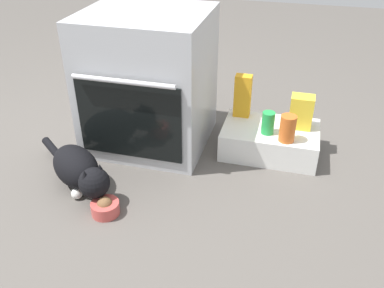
{
  "coord_description": "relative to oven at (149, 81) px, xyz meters",
  "views": [
    {
      "loc": [
        0.79,
        -1.56,
        1.26
      ],
      "look_at": [
        0.37,
        0.02,
        0.25
      ],
      "focal_mm": 39.27,
      "sensor_mm": 36.0,
      "label": 1
    }
  ],
  "objects": [
    {
      "name": "ground",
      "position": [
        -0.03,
        -0.4,
        -0.37
      ],
      "size": [
        8.0,
        8.0,
        0.0
      ],
      "primitive_type": "plane",
      "color": "#56514C"
    },
    {
      "name": "oven",
      "position": [
        0.0,
        0.0,
        0.0
      ],
      "size": [
        0.63,
        0.63,
        0.73
      ],
      "color": "#B7BABF",
      "rests_on": "ground"
    },
    {
      "name": "pantry_cabinet",
      "position": [
        0.67,
        0.04,
        -0.29
      ],
      "size": [
        0.51,
        0.34,
        0.15
      ],
      "primitive_type": "cube",
      "color": "white",
      "rests_on": "ground"
    },
    {
      "name": "food_bowl",
      "position": [
        0.02,
        -0.66,
        -0.33
      ],
      "size": [
        0.13,
        0.13,
        0.09
      ],
      "color": "#C64C47",
      "rests_on": "ground"
    },
    {
      "name": "cat",
      "position": [
        -0.17,
        -0.53,
        -0.26
      ],
      "size": [
        0.55,
        0.43,
        0.21
      ],
      "rotation": [
        0.0,
        0.0,
        -0.63
      ],
      "color": "black",
      "rests_on": "ground"
    },
    {
      "name": "sauce_jar",
      "position": [
        0.76,
        -0.07,
        -0.14
      ],
      "size": [
        0.08,
        0.08,
        0.14
      ],
      "primitive_type": "cylinder",
      "color": "#D16023",
      "rests_on": "pantry_cabinet"
    },
    {
      "name": "juice_carton",
      "position": [
        0.49,
        0.14,
        -0.09
      ],
      "size": [
        0.09,
        0.06,
        0.24
      ],
      "primitive_type": "cube",
      "color": "orange",
      "rests_on": "pantry_cabinet"
    },
    {
      "name": "snack_bag",
      "position": [
        0.81,
        0.09,
        -0.12
      ],
      "size": [
        0.12,
        0.09,
        0.18
      ],
      "primitive_type": "cube",
      "color": "yellow",
      "rests_on": "pantry_cabinet"
    },
    {
      "name": "soda_can",
      "position": [
        0.65,
        -0.02,
        -0.15
      ],
      "size": [
        0.07,
        0.07,
        0.12
      ],
      "primitive_type": "cylinder",
      "color": "green",
      "rests_on": "pantry_cabinet"
    }
  ]
}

